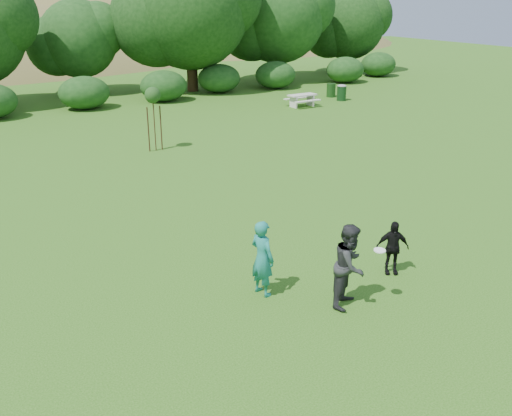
{
  "coord_description": "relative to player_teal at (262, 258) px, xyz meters",
  "views": [
    {
      "loc": [
        -7.76,
        -9.64,
        6.77
      ],
      "look_at": [
        0.0,
        3.0,
        1.1
      ],
      "focal_mm": 40.0,
      "sensor_mm": 36.0,
      "label": 1
    }
  ],
  "objects": [
    {
      "name": "sapling",
      "position": [
        2.83,
        13.56,
        1.49
      ],
      "size": [
        0.7,
        0.7,
        2.85
      ],
      "color": "#392216",
      "rests_on": "ground"
    },
    {
      "name": "player_teal",
      "position": [
        0.0,
        0.0,
        0.0
      ],
      "size": [
        0.57,
        0.76,
        1.86
      ],
      "primitive_type": "imported",
      "rotation": [
        0.0,
        0.0,
        1.78
      ],
      "color": "#19736A",
      "rests_on": "ground"
    },
    {
      "name": "player_grey",
      "position": [
        1.43,
        -1.44,
        0.05
      ],
      "size": [
        1.21,
        1.14,
        1.97
      ],
      "primitive_type": "imported",
      "rotation": [
        0.0,
        0.0,
        0.55
      ],
      "color": "#27282A",
      "rests_on": "ground"
    },
    {
      "name": "player_black",
      "position": [
        3.36,
        -0.82,
        -0.22
      ],
      "size": [
        0.89,
        0.73,
        1.42
      ],
      "primitive_type": "imported",
      "rotation": [
        0.0,
        0.0,
        -0.55
      ],
      "color": "black",
      "rests_on": "ground"
    },
    {
      "name": "ground",
      "position": [
        1.36,
        -0.5,
        -0.93
      ],
      "size": [
        120.0,
        120.0,
        0.0
      ],
      "primitive_type": "plane",
      "color": "#19470C",
      "rests_on": "ground"
    },
    {
      "name": "trash_can_near",
      "position": [
        18.31,
        20.39,
        -0.48
      ],
      "size": [
        0.6,
        0.6,
        0.9
      ],
      "primitive_type": "cylinder",
      "color": "#1A3D16",
      "rests_on": "ground"
    },
    {
      "name": "frisbee",
      "position": [
        1.96,
        -1.79,
        0.43
      ],
      "size": [
        0.27,
        0.27,
        0.04
      ],
      "color": "white",
      "rests_on": "ground"
    },
    {
      "name": "trash_can_lidded",
      "position": [
        18.04,
        18.95,
        -0.39
      ],
      "size": [
        0.6,
        0.6,
        1.05
      ],
      "color": "#133416",
      "rests_on": "ground"
    },
    {
      "name": "tree_row",
      "position": [
        4.58,
        28.18,
        3.94
      ],
      "size": [
        53.92,
        10.38,
        9.62
      ],
      "color": "#3A2616",
      "rests_on": "ground"
    },
    {
      "name": "picnic_table",
      "position": [
        14.59,
        18.58,
        -0.41
      ],
      "size": [
        1.8,
        1.48,
        0.76
      ],
      "color": "#B7B2A9",
      "rests_on": "ground"
    }
  ]
}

